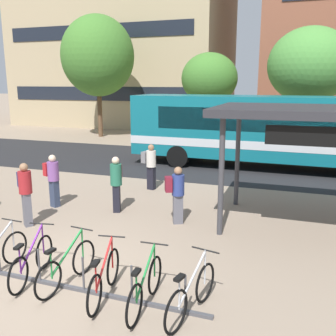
{
  "coord_description": "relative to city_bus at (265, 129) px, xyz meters",
  "views": [
    {
      "loc": [
        4.51,
        -5.85,
        3.8
      ],
      "look_at": [
        0.75,
        5.03,
        1.2
      ],
      "focal_mm": 40.89,
      "sensor_mm": 36.0,
      "label": 1
    }
  ],
  "objects": [
    {
      "name": "parked_bicycle_green_4",
      "position": [
        -0.83,
        -11.9,
        -1.39
      ],
      "size": [
        0.52,
        1.72,
        0.99
      ],
      "rotation": [
        0.0,
        0.0,
        1.61
      ],
      "color": "black",
      "rests_on": "ground"
    },
    {
      "name": "city_bus",
      "position": [
        0.0,
        0.0,
        0.0
      ],
      "size": [
        12.07,
        2.78,
        3.2
      ],
      "rotation": [
        0.0,
        0.0,
        3.12
      ],
      "color": "#0F6070",
      "rests_on": "ground"
    },
    {
      "name": "parked_bicycle_green_2",
      "position": [
        -2.52,
        -11.69,
        -1.39
      ],
      "size": [
        0.52,
        1.72,
        0.99
      ],
      "rotation": [
        0.0,
        0.0,
        1.47
      ],
      "color": "black",
      "rests_on": "ground"
    },
    {
      "name": "street_tree_1",
      "position": [
        -4.23,
        7.26,
        2.23
      ],
      "size": [
        3.59,
        3.59,
        5.64
      ],
      "color": "brown",
      "rests_on": "ground"
    },
    {
      "name": "parked_bicycle_purple_1",
      "position": [
        -3.29,
        -11.73,
        -1.39
      ],
      "size": [
        0.52,
        1.7,
        0.99
      ],
      "rotation": [
        0.0,
        0.0,
        1.75
      ],
      "color": "black",
      "rests_on": "ground"
    },
    {
      "name": "bus_lane_asphalt",
      "position": [
        -3.05,
        -0.0,
        -1.77
      ],
      "size": [
        80.0,
        7.2,
        0.01
      ],
      "primitive_type": "cube",
      "color": "#232326",
      "rests_on": "ground"
    },
    {
      "name": "street_tree_3",
      "position": [
        1.74,
        6.09,
        2.93
      ],
      "size": [
        4.64,
        4.64,
        6.81
      ],
      "color": "brown",
      "rests_on": "ground"
    },
    {
      "name": "ground",
      "position": [
        -3.05,
        -11.49,
        -1.78
      ],
      "size": [
        200.0,
        200.0,
        0.0
      ],
      "primitive_type": "plane",
      "color": "gray"
    },
    {
      "name": "commuter_maroon_pack_0",
      "position": [
        -3.56,
        -7.49,
        -0.81
      ],
      "size": [
        0.46,
        0.59,
        1.68
      ],
      "rotation": [
        0.0,
        0.0,
        5.04
      ],
      "color": "black",
      "rests_on": "ground"
    },
    {
      "name": "commuter_maroon_pack_1",
      "position": [
        -1.56,
        -7.87,
        -0.86
      ],
      "size": [
        0.6,
        0.51,
        1.59
      ],
      "rotation": [
        0.0,
        0.0,
        0.46
      ],
      "color": "#565660",
      "rests_on": "ground"
    },
    {
      "name": "commuter_red_pack_4",
      "position": [
        -5.62,
        -7.71,
        -0.83
      ],
      "size": [
        0.6,
        0.48,
        1.64
      ],
      "rotation": [
        0.0,
        0.0,
        5.91
      ],
      "color": "#2D3851",
      "rests_on": "ground"
    },
    {
      "name": "building_left_wing",
      "position": [
        -14.17,
        16.63,
        5.41
      ],
      "size": [
        18.11,
        12.05,
        14.37
      ],
      "color": "tan",
      "rests_on": "ground"
    },
    {
      "name": "commuter_grey_pack_3",
      "position": [
        -3.51,
        -4.9,
        -0.83
      ],
      "size": [
        0.57,
        0.41,
        1.65
      ],
      "rotation": [
        0.0,
        0.0,
        6.09
      ],
      "color": "black",
      "rests_on": "ground"
    },
    {
      "name": "commuter_navy_pack_5",
      "position": [
        -5.33,
        -9.32,
        -0.77
      ],
      "size": [
        0.6,
        0.57,
        1.73
      ],
      "rotation": [
        0.0,
        0.0,
        5.59
      ],
      "color": "#565660",
      "rests_on": "ground"
    },
    {
      "name": "parked_bicycle_red_3",
      "position": [
        -1.64,
        -11.85,
        -1.39
      ],
      "size": [
        0.52,
        1.71,
        0.99
      ],
      "rotation": [
        0.0,
        0.0,
        1.74
      ],
      "color": "black",
      "rests_on": "ground"
    },
    {
      "name": "bike_rack",
      "position": [
        -2.1,
        -11.79,
        -1.68
      ],
      "size": [
        4.9,
        0.16,
        0.7
      ],
      "rotation": [
        0.0,
        0.0,
        -0.02
      ],
      "color": "#47474C",
      "rests_on": "ground"
    },
    {
      "name": "street_tree_2",
      "position": [
        -11.91,
        6.7,
        3.75
      ],
      "size": [
        4.97,
        4.97,
        8.25
      ],
      "color": "brown",
      "rests_on": "ground"
    },
    {
      "name": "parked_bicycle_silver_5",
      "position": [
        -0.03,
        -11.85,
        -1.39
      ],
      "size": [
        0.57,
        1.69,
        0.99
      ],
      "rotation": [
        0.0,
        0.0,
        1.36
      ],
      "color": "black",
      "rests_on": "ground"
    }
  ]
}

